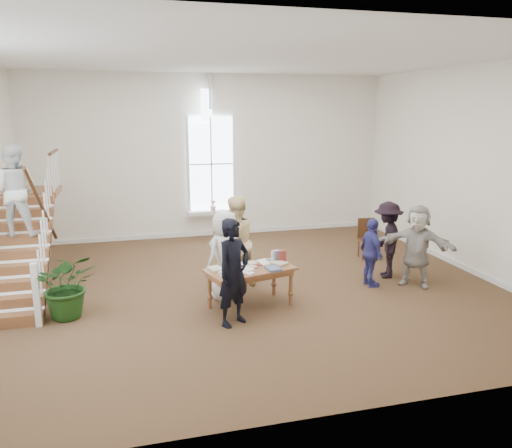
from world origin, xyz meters
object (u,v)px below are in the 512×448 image
object	(u,v)px
police_officer	(234,272)
floor_plant	(68,285)
elderly_woman	(225,255)
library_table	(250,273)
person_yellow	(235,242)
side_chair	(367,236)
woman_cluster_b	(387,240)
woman_cluster_a	(371,253)
woman_cluster_c	(417,246)

from	to	relation	value
police_officer	floor_plant	bearing A→B (deg)	126.59
elderly_woman	floor_plant	distance (m)	2.84
elderly_woman	floor_plant	xyz separation A→B (m)	(-2.82, -0.25, -0.26)
library_table	person_yellow	bearing A→B (deg)	77.04
police_officer	side_chair	distance (m)	4.96
police_officer	side_chair	world-z (taller)	police_officer
floor_plant	side_chair	distance (m)	6.95
library_table	woman_cluster_b	world-z (taller)	woman_cluster_b
library_table	side_chair	world-z (taller)	side_chair
woman_cluster_a	side_chair	size ratio (longest dim) A/B	1.47
floor_plant	side_chair	size ratio (longest dim) A/B	1.22
person_yellow	side_chair	xyz separation A→B (m)	(3.55, 1.23, -0.40)
elderly_woman	person_yellow	size ratio (longest dim) A/B	0.91
floor_plant	woman_cluster_c	bearing A→B (deg)	-0.77
police_officer	person_yellow	xyz separation A→B (m)	(0.40, 1.75, 0.03)
library_table	police_officer	distance (m)	0.82
woman_cluster_b	side_chair	bearing A→B (deg)	-170.36
woman_cluster_a	library_table	bearing A→B (deg)	100.43
library_table	elderly_woman	bearing A→B (deg)	104.44
elderly_woman	woman_cluster_b	distance (m)	3.61
elderly_woman	side_chair	size ratio (longest dim) A/B	1.77
person_yellow	woman_cluster_a	world-z (taller)	person_yellow
person_yellow	woman_cluster_c	bearing A→B (deg)	142.26
elderly_woman	woman_cluster_c	distance (m)	3.91
library_table	floor_plant	distance (m)	3.19
woman_cluster_a	side_chair	world-z (taller)	woman_cluster_a
woman_cluster_c	woman_cluster_a	bearing A→B (deg)	-149.71
person_yellow	side_chair	distance (m)	3.78
police_officer	woman_cluster_c	distance (m)	4.10
police_officer	woman_cluster_a	bearing A→B (deg)	-13.33
library_table	woman_cluster_c	bearing A→B (deg)	-11.04
woman_cluster_c	floor_plant	size ratio (longest dim) A/B	1.43
woman_cluster_c	floor_plant	bearing A→B (deg)	-137.95
woman_cluster_c	floor_plant	xyz separation A→B (m)	(-6.71, 0.09, -0.25)
woman_cluster_b	woman_cluster_c	xyz separation A→B (m)	(0.30, -0.65, 0.02)
library_table	police_officer	world-z (taller)	police_officer
library_table	woman_cluster_c	size ratio (longest dim) A/B	1.02
police_officer	elderly_woman	world-z (taller)	police_officer
library_table	woman_cluster_a	size ratio (longest dim) A/B	1.22
library_table	floor_plant	size ratio (longest dim) A/B	1.46
side_chair	floor_plant	bearing A→B (deg)	-156.09
person_yellow	floor_plant	bearing A→B (deg)	-11.18
library_table	floor_plant	bearing A→B (deg)	158.16
elderly_woman	woman_cluster_a	bearing A→B (deg)	145.64
police_officer	library_table	bearing A→B (deg)	22.17
person_yellow	side_chair	bearing A→B (deg)	174.42
police_officer	side_chair	size ratio (longest dim) A/B	1.89
person_yellow	woman_cluster_b	bearing A→B (deg)	152.13
police_officer	person_yellow	world-z (taller)	person_yellow
woman_cluster_c	side_chair	xyz separation A→B (m)	(-0.04, 2.06, -0.31)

